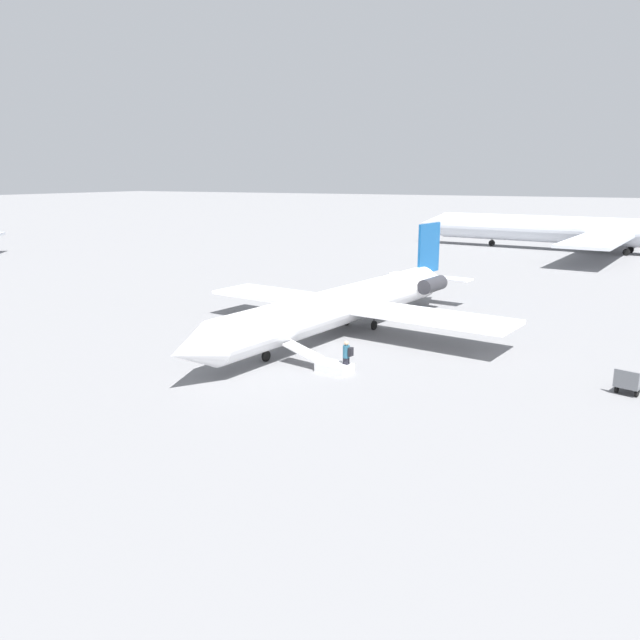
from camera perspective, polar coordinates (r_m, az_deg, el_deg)
ground_plane at (r=40.21m, az=1.94°, el=-1.31°), size 600.00×600.00×0.00m
airplane_main at (r=40.51m, az=2.66°, el=1.55°), size 28.72×21.95×6.37m
airplane_far_left at (r=91.24m, az=24.40°, el=7.39°), size 39.86×51.48×9.58m
boarding_stairs at (r=32.62m, az=0.73°, el=-4.06°), size 1.56×4.12×1.62m
passenger at (r=32.02m, az=2.47°, el=-3.21°), size 0.37×0.56×1.74m
luggage_cart at (r=33.04m, az=26.62°, el=-5.09°), size 2.42×1.66×1.22m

